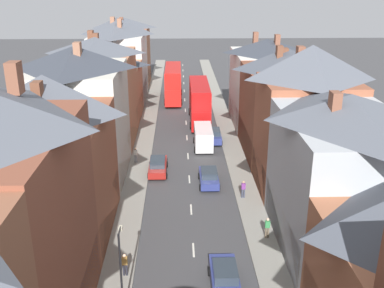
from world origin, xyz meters
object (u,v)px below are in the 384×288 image
object	(u,v)px
car_mid_black	(209,177)
delivery_van	(203,137)
car_near_blue	(213,136)
pedestrian_mid_left	(267,227)
pedestrian_mid_right	(243,188)
car_near_silver	(225,277)
street_lamp	(121,268)
double_decker_bus_mid_street	(173,83)
double_decker_bus_lead	(199,102)
pedestrian_near_right	(125,264)
pedestrian_far_left	(136,154)
car_parked_right_a	(203,89)
car_parked_left_a	(158,166)

from	to	relation	value
car_mid_black	delivery_van	world-z (taller)	delivery_van
car_near_blue	car_mid_black	bearing A→B (deg)	-96.45
pedestrian_mid_left	pedestrian_mid_right	bearing A→B (deg)	97.90
car_near_silver	street_lamp	distance (m)	6.85
street_lamp	double_decker_bus_mid_street	bearing A→B (deg)	87.10
double_decker_bus_lead	car_near_blue	world-z (taller)	double_decker_bus_lead
delivery_van	pedestrian_near_right	bearing A→B (deg)	-105.11
car_near_blue	car_near_silver	bearing A→B (deg)	-92.80
double_decker_bus_lead	pedestrian_far_left	world-z (taller)	double_decker_bus_lead
pedestrian_far_left	street_lamp	world-z (taller)	street_lamp
double_decker_bus_lead	car_parked_right_a	bearing A→B (deg)	85.20
car_near_blue	car_mid_black	world-z (taller)	car_near_blue
pedestrian_near_right	street_lamp	world-z (taller)	street_lamp
double_decker_bus_lead	double_decker_bus_mid_street	bearing A→B (deg)	107.33
car_near_silver	car_near_blue	bearing A→B (deg)	87.20
car_parked_left_a	car_parked_right_a	bearing A→B (deg)	79.11
pedestrian_mid_right	pedestrian_far_left	distance (m)	13.13
car_parked_right_a	car_mid_black	bearing A→B (deg)	-92.12
pedestrian_near_right	pedestrian_mid_right	bearing A→B (deg)	49.42
car_parked_right_a	pedestrian_near_right	distance (m)	49.35
pedestrian_near_right	car_parked_right_a	bearing A→B (deg)	81.09
street_lamp	pedestrian_near_right	bearing A→B (deg)	94.76
double_decker_bus_mid_street	pedestrian_mid_right	world-z (taller)	double_decker_bus_mid_street
car_near_silver	pedestrian_far_left	size ratio (longest dim) A/B	2.64
car_near_silver	delivery_van	xyz separation A→B (m)	(0.00, 24.86, 0.48)
double_decker_bus_lead	street_lamp	distance (m)	37.18
car_parked_left_a	pedestrian_near_right	bearing A→B (deg)	-94.99
pedestrian_near_right	pedestrian_mid_left	distance (m)	10.93
car_parked_right_a	double_decker_bus_mid_street	bearing A→B (deg)	-140.44
car_near_silver	car_mid_black	size ratio (longest dim) A/B	1.02
car_parked_right_a	car_mid_black	distance (m)	35.09
double_decker_bus_lead	car_parked_right_a	distance (m)	15.77
car_near_silver	car_parked_left_a	distance (m)	18.55
double_decker_bus_lead	double_decker_bus_mid_street	distance (m)	12.09
delivery_van	pedestrian_far_left	xyz separation A→B (m)	(-7.31, -4.43, -0.30)
double_decker_bus_mid_street	pedestrian_near_right	size ratio (longest dim) A/B	6.71
car_mid_black	car_parked_right_a	bearing A→B (deg)	87.88
double_decker_bus_lead	double_decker_bus_mid_street	world-z (taller)	same
car_parked_left_a	car_mid_black	xyz separation A→B (m)	(4.90, -2.83, 0.01)
double_decker_bus_lead	car_mid_black	world-z (taller)	double_decker_bus_lead
pedestrian_near_right	pedestrian_mid_left	bearing A→B (deg)	22.90
car_near_blue	street_lamp	distance (m)	29.72
pedestrian_mid_right	car_parked_left_a	bearing A→B (deg)	143.06
double_decker_bus_mid_street	pedestrian_mid_left	world-z (taller)	double_decker_bus_mid_street
car_mid_black	delivery_van	xyz separation A→B (m)	(0.00, 9.80, 0.53)
car_parked_right_a	pedestrian_far_left	bearing A→B (deg)	-106.16
street_lamp	car_parked_left_a	bearing A→B (deg)	86.71
double_decker_bus_mid_street	car_near_blue	distance (m)	20.22
car_near_silver	pedestrian_far_left	xyz separation A→B (m)	(-7.31, 20.43, 0.18)
car_parked_left_a	delivery_van	bearing A→B (deg)	54.88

